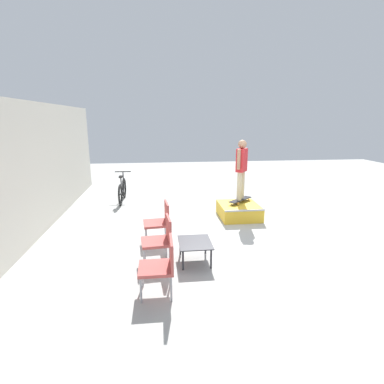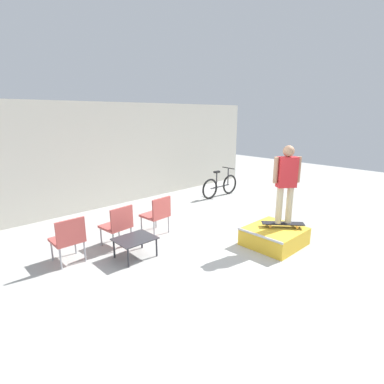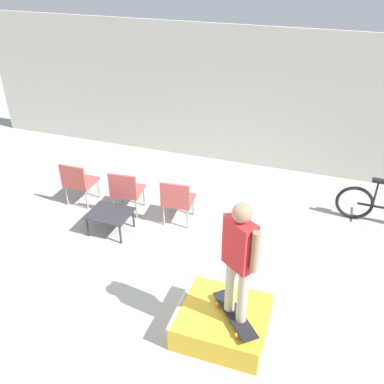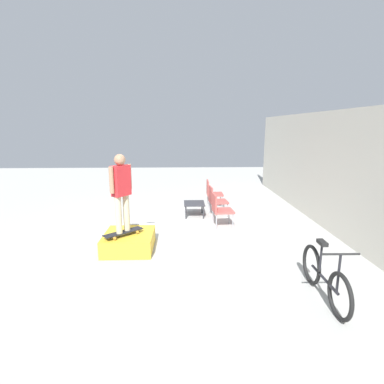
{
  "view_description": "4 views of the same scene",
  "coord_description": "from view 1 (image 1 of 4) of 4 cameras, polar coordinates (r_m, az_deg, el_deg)",
  "views": [
    {
      "loc": [
        -6.33,
        1.6,
        2.62
      ],
      "look_at": [
        0.07,
        0.85,
        1.04
      ],
      "focal_mm": 28.0,
      "sensor_mm": 36.0,
      "label": 1
    },
    {
      "loc": [
        -4.01,
        -3.64,
        2.68
      ],
      "look_at": [
        0.37,
        1.02,
        1.0
      ],
      "focal_mm": 28.0,
      "sensor_mm": 36.0,
      "label": 2
    },
    {
      "loc": [
        2.15,
        -4.39,
        4.49
      ],
      "look_at": [
        0.29,
        1.01,
        1.06
      ],
      "focal_mm": 40.0,
      "sensor_mm": 36.0,
      "label": 3
    },
    {
      "loc": [
        7.4,
        0.59,
        2.61
      ],
      "look_at": [
        0.42,
        0.82,
        1.08
      ],
      "focal_mm": 28.0,
      "sensor_mm": 36.0,
      "label": 4
    }
  ],
  "objects": [
    {
      "name": "ground_plane",
      "position": [
        7.04,
        7.02,
        -8.18
      ],
      "size": [
        24.0,
        24.0,
        0.0
      ],
      "primitive_type": "plane",
      "color": "#A8A8A3"
    },
    {
      "name": "house_wall_back",
      "position": [
        6.98,
        -29.47,
        2.76
      ],
      "size": [
        12.0,
        0.06,
        3.0
      ],
      "color": "beige",
      "rests_on": "ground_plane"
    },
    {
      "name": "skate_ramp_box",
      "position": [
        8.26,
        8.9,
        -3.55
      ],
      "size": [
        1.16,
        1.04,
        0.39
      ],
      "color": "gold",
      "rests_on": "ground_plane"
    },
    {
      "name": "skateboard_on_ramp",
      "position": [
        8.36,
        9.16,
        -1.45
      ],
      "size": [
        0.72,
        0.78,
        0.07
      ],
      "rotation": [
        0.0,
        0.0,
        -0.85
      ],
      "color": "black",
      "rests_on": "skate_ramp_box"
    },
    {
      "name": "person_skater",
      "position": [
        8.17,
        9.42,
        5.04
      ],
      "size": [
        0.48,
        0.38,
        1.62
      ],
      "rotation": [
        0.0,
        0.0,
        -0.61
      ],
      "color": "#C6B793",
      "rests_on": "skateboard_on_ramp"
    },
    {
      "name": "coffee_table",
      "position": [
        5.67,
        0.56,
        -9.92
      ],
      "size": [
        0.73,
        0.6,
        0.39
      ],
      "color": "#2D2D33",
      "rests_on": "ground_plane"
    },
    {
      "name": "patio_chair_left",
      "position": [
        4.66,
        -5.8,
        -13.36
      ],
      "size": [
        0.52,
        0.52,
        0.88
      ],
      "rotation": [
        0.0,
        0.0,
        3.14
      ],
      "color": "#99999E",
      "rests_on": "ground_plane"
    },
    {
      "name": "patio_chair_center",
      "position": [
        5.57,
        -6.0,
        -8.64
      ],
      "size": [
        0.57,
        0.57,
        0.88
      ],
      "rotation": [
        0.0,
        0.0,
        3.24
      ],
      "color": "#99999E",
      "rests_on": "ground_plane"
    },
    {
      "name": "patio_chair_right",
      "position": [
        6.51,
        -6.13,
        -5.29
      ],
      "size": [
        0.56,
        0.56,
        0.88
      ],
      "rotation": [
        0.0,
        0.0,
        3.23
      ],
      "color": "#99999E",
      "rests_on": "ground_plane"
    },
    {
      "name": "bicycle",
      "position": [
        9.95,
        -13.13,
        0.28
      ],
      "size": [
        1.63,
        0.52,
        0.92
      ],
      "rotation": [
        0.0,
        0.0,
        -0.02
      ],
      "color": "black",
      "rests_on": "ground_plane"
    }
  ]
}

